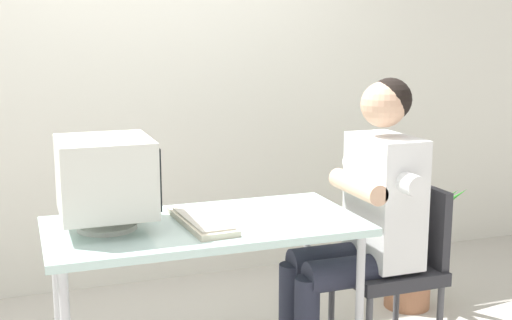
{
  "coord_description": "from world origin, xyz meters",
  "views": [
    {
      "loc": [
        -0.71,
        -2.59,
        1.53
      ],
      "look_at": [
        0.23,
        0.0,
        1.0
      ],
      "focal_mm": 46.84,
      "sensor_mm": 36.0,
      "label": 1
    }
  ],
  "objects_px": {
    "office_chair": "(397,259)",
    "person_seated": "(364,213)",
    "desk": "(205,236)",
    "potted_plant": "(409,242)",
    "keyboard": "(201,220)",
    "crt_monitor": "(106,177)"
  },
  "relations": [
    {
      "from": "person_seated",
      "to": "potted_plant",
      "type": "xyz_separation_m",
      "value": [
        0.58,
        0.5,
        -0.35
      ]
    },
    {
      "from": "keyboard",
      "to": "person_seated",
      "type": "height_order",
      "value": "person_seated"
    },
    {
      "from": "crt_monitor",
      "to": "keyboard",
      "type": "distance_m",
      "value": 0.43
    },
    {
      "from": "office_chair",
      "to": "person_seated",
      "type": "height_order",
      "value": "person_seated"
    },
    {
      "from": "crt_monitor",
      "to": "office_chair",
      "type": "xyz_separation_m",
      "value": [
        1.3,
        -0.08,
        -0.47
      ]
    },
    {
      "from": "desk",
      "to": "crt_monitor",
      "type": "xyz_separation_m",
      "value": [
        -0.39,
        0.04,
        0.27
      ]
    },
    {
      "from": "potted_plant",
      "to": "desk",
      "type": "bearing_deg",
      "value": -160.41
    },
    {
      "from": "office_chair",
      "to": "person_seated",
      "type": "bearing_deg",
      "value": 180.0
    },
    {
      "from": "keyboard",
      "to": "potted_plant",
      "type": "height_order",
      "value": "potted_plant"
    },
    {
      "from": "person_seated",
      "to": "desk",
      "type": "bearing_deg",
      "value": 176.84
    },
    {
      "from": "office_chair",
      "to": "potted_plant",
      "type": "height_order",
      "value": "office_chair"
    },
    {
      "from": "desk",
      "to": "keyboard",
      "type": "distance_m",
      "value": 0.08
    },
    {
      "from": "crt_monitor",
      "to": "office_chair",
      "type": "height_order",
      "value": "crt_monitor"
    },
    {
      "from": "desk",
      "to": "potted_plant",
      "type": "xyz_separation_m",
      "value": [
        1.3,
        0.46,
        -0.31
      ]
    },
    {
      "from": "desk",
      "to": "person_seated",
      "type": "xyz_separation_m",
      "value": [
        0.73,
        -0.04,
        0.04
      ]
    },
    {
      "from": "person_seated",
      "to": "office_chair",
      "type": "bearing_deg",
      "value": -0.0
    },
    {
      "from": "keyboard",
      "to": "potted_plant",
      "type": "distance_m",
      "value": 1.46
    },
    {
      "from": "crt_monitor",
      "to": "keyboard",
      "type": "bearing_deg",
      "value": -9.16
    },
    {
      "from": "keyboard",
      "to": "office_chair",
      "type": "relative_size",
      "value": 0.57
    },
    {
      "from": "crt_monitor",
      "to": "keyboard",
      "type": "xyz_separation_m",
      "value": [
        0.37,
        -0.06,
        -0.2
      ]
    },
    {
      "from": "crt_monitor",
      "to": "office_chair",
      "type": "distance_m",
      "value": 1.38
    },
    {
      "from": "keyboard",
      "to": "office_chair",
      "type": "height_order",
      "value": "office_chair"
    }
  ]
}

